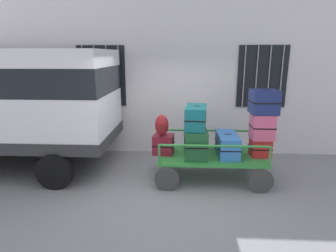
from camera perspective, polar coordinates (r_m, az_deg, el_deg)
ground_plane at (r=5.72m, az=0.12°, el=-12.09°), size 40.00×40.00×0.00m
building_wall at (r=7.35m, az=1.05°, el=13.91°), size 12.00×0.37×5.00m
luggage_cart at (r=6.00m, az=8.56°, el=-6.62°), size 2.23×1.28×0.52m
cart_railing at (r=5.86m, az=8.71°, el=-2.75°), size 2.10×1.15×0.39m
suitcase_left_bottom at (r=5.92m, az=-0.94°, el=-3.67°), size 0.45×0.42×0.40m
suitcase_midleft_bottom at (r=5.89m, az=5.47°, el=-2.97°), size 0.47×1.02×0.57m
suitcase_midleft_middle at (r=5.70m, az=5.62°, el=1.79°), size 0.48×0.83×0.45m
suitcase_center_bottom at (r=5.97m, az=11.79°, el=-3.64°), size 0.41×0.90×0.44m
suitcase_midright_bottom at (r=6.07m, az=18.00°, el=-4.08°), size 0.41×0.38×0.37m
suitcase_midright_middle at (r=5.94m, az=18.36°, el=-0.08°), size 0.44×0.43×0.51m
suitcase_midright_top at (r=5.86m, az=18.69°, el=4.64°), size 0.53×0.49×0.47m
backpack at (r=5.72m, az=-1.26°, el=0.09°), size 0.27×0.22×0.44m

